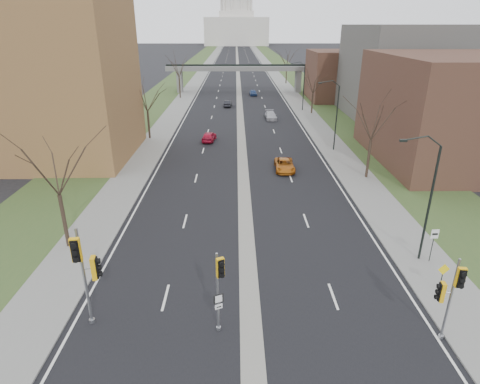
{
  "coord_description": "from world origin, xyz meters",
  "views": [
    {
      "loc": [
        -0.77,
        -17.57,
        15.0
      ],
      "look_at": [
        -0.49,
        9.75,
        3.55
      ],
      "focal_mm": 30.0,
      "sensor_mm": 36.0,
      "label": 1
    }
  ],
  "objects_px": {
    "speed_limit_sign": "(434,239)",
    "car_left_near": "(209,136)",
    "car_right_mid": "(271,115)",
    "car_right_far": "(253,93)",
    "signal_pole_left": "(85,265)",
    "signal_pole_right": "(450,290)",
    "warning_sign": "(443,273)",
    "car_right_near": "(285,165)",
    "car_left_far": "(228,103)",
    "signal_pole_median": "(219,281)"
  },
  "relations": [
    {
      "from": "warning_sign",
      "to": "car_left_near",
      "type": "relative_size",
      "value": 0.47
    },
    {
      "from": "car_left_far",
      "to": "speed_limit_sign",
      "type": "bearing_deg",
      "value": 109.42
    },
    {
      "from": "warning_sign",
      "to": "car_left_far",
      "type": "height_order",
      "value": "warning_sign"
    },
    {
      "from": "signal_pole_left",
      "to": "car_left_near",
      "type": "distance_m",
      "value": 37.27
    },
    {
      "from": "car_right_mid",
      "to": "car_left_far",
      "type": "bearing_deg",
      "value": 121.06
    },
    {
      "from": "signal_pole_right",
      "to": "speed_limit_sign",
      "type": "relative_size",
      "value": 1.98
    },
    {
      "from": "speed_limit_sign",
      "to": "warning_sign",
      "type": "bearing_deg",
      "value": -107.16
    },
    {
      "from": "car_left_near",
      "to": "car_left_far",
      "type": "bearing_deg",
      "value": -87.81
    },
    {
      "from": "signal_pole_median",
      "to": "speed_limit_sign",
      "type": "relative_size",
      "value": 1.95
    },
    {
      "from": "warning_sign",
      "to": "car_right_far",
      "type": "bearing_deg",
      "value": 89.81
    },
    {
      "from": "speed_limit_sign",
      "to": "car_left_near",
      "type": "bearing_deg",
      "value": 116.28
    },
    {
      "from": "car_right_mid",
      "to": "car_right_far",
      "type": "distance_m",
      "value": 24.92
    },
    {
      "from": "speed_limit_sign",
      "to": "warning_sign",
      "type": "relative_size",
      "value": 1.29
    },
    {
      "from": "car_right_near",
      "to": "car_right_far",
      "type": "relative_size",
      "value": 1.18
    },
    {
      "from": "warning_sign",
      "to": "car_right_mid",
      "type": "distance_m",
      "value": 48.51
    },
    {
      "from": "car_left_near",
      "to": "car_right_near",
      "type": "bearing_deg",
      "value": 133.85
    },
    {
      "from": "signal_pole_left",
      "to": "car_right_far",
      "type": "relative_size",
      "value": 1.52
    },
    {
      "from": "signal_pole_right",
      "to": "car_right_near",
      "type": "relative_size",
      "value": 1.07
    },
    {
      "from": "speed_limit_sign",
      "to": "car_left_far",
      "type": "xyz_separation_m",
      "value": [
        -14.68,
        56.35,
        -1.17
      ]
    },
    {
      "from": "signal_pole_right",
      "to": "signal_pole_left",
      "type": "bearing_deg",
      "value": -177.33
    },
    {
      "from": "car_right_near",
      "to": "car_right_far",
      "type": "distance_m",
      "value": 50.9
    },
    {
      "from": "signal_pole_right",
      "to": "speed_limit_sign",
      "type": "distance_m",
      "value": 7.91
    },
    {
      "from": "signal_pole_left",
      "to": "signal_pole_right",
      "type": "distance_m",
      "value": 18.07
    },
    {
      "from": "warning_sign",
      "to": "speed_limit_sign",
      "type": "bearing_deg",
      "value": 68.44
    },
    {
      "from": "signal_pole_left",
      "to": "signal_pole_right",
      "type": "bearing_deg",
      "value": -11.74
    },
    {
      "from": "signal_pole_left",
      "to": "car_right_mid",
      "type": "xyz_separation_m",
      "value": [
        13.6,
        50.76,
        -3.14
      ]
    },
    {
      "from": "warning_sign",
      "to": "signal_pole_right",
      "type": "bearing_deg",
      "value": -122.05
    },
    {
      "from": "car_right_mid",
      "to": "car_right_near",
      "type": "bearing_deg",
      "value": -93.26
    },
    {
      "from": "signal_pole_right",
      "to": "car_right_far",
      "type": "xyz_separation_m",
      "value": [
        -6.41,
        76.95,
        -2.48
      ]
    },
    {
      "from": "car_right_near",
      "to": "car_left_far",
      "type": "bearing_deg",
      "value": 101.65
    },
    {
      "from": "signal_pole_right",
      "to": "car_left_near",
      "type": "xyz_separation_m",
      "value": [
        -14.1,
        38.27,
        -2.45
      ]
    },
    {
      "from": "car_left_near",
      "to": "car_right_far",
      "type": "bearing_deg",
      "value": -94.11
    },
    {
      "from": "signal_pole_median",
      "to": "speed_limit_sign",
      "type": "height_order",
      "value": "signal_pole_median"
    },
    {
      "from": "signal_pole_left",
      "to": "car_left_far",
      "type": "height_order",
      "value": "signal_pole_left"
    },
    {
      "from": "car_right_mid",
      "to": "signal_pole_median",
      "type": "bearing_deg",
      "value": -99.53
    },
    {
      "from": "signal_pole_left",
      "to": "warning_sign",
      "type": "relative_size",
      "value": 3.08
    },
    {
      "from": "speed_limit_sign",
      "to": "car_right_far",
      "type": "xyz_separation_m",
      "value": [
        -9.18,
        69.66,
        -1.14
      ]
    },
    {
      "from": "speed_limit_sign",
      "to": "car_left_near",
      "type": "xyz_separation_m",
      "value": [
        -16.87,
        30.99,
        -1.11
      ]
    },
    {
      "from": "warning_sign",
      "to": "signal_pole_left",
      "type": "bearing_deg",
      "value": -179.07
    },
    {
      "from": "car_right_far",
      "to": "speed_limit_sign",
      "type": "bearing_deg",
      "value": -86.08
    },
    {
      "from": "car_left_near",
      "to": "car_right_mid",
      "type": "relative_size",
      "value": 0.89
    },
    {
      "from": "car_right_mid",
      "to": "car_right_far",
      "type": "xyz_separation_m",
      "value": [
        -2.0,
        24.84,
        0.0
      ]
    },
    {
      "from": "speed_limit_sign",
      "to": "car_left_near",
      "type": "height_order",
      "value": "speed_limit_sign"
    },
    {
      "from": "speed_limit_sign",
      "to": "car_left_far",
      "type": "height_order",
      "value": "speed_limit_sign"
    },
    {
      "from": "car_left_near",
      "to": "car_right_mid",
      "type": "bearing_deg",
      "value": -117.89
    },
    {
      "from": "signal_pole_right",
      "to": "car_right_mid",
      "type": "bearing_deg",
      "value": 101.78
    },
    {
      "from": "signal_pole_left",
      "to": "car_left_near",
      "type": "bearing_deg",
      "value": 76.49
    },
    {
      "from": "warning_sign",
      "to": "car_right_near",
      "type": "relative_size",
      "value": 0.42
    },
    {
      "from": "signal_pole_median",
      "to": "warning_sign",
      "type": "relative_size",
      "value": 2.51
    },
    {
      "from": "warning_sign",
      "to": "car_right_far",
      "type": "height_order",
      "value": "warning_sign"
    }
  ]
}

